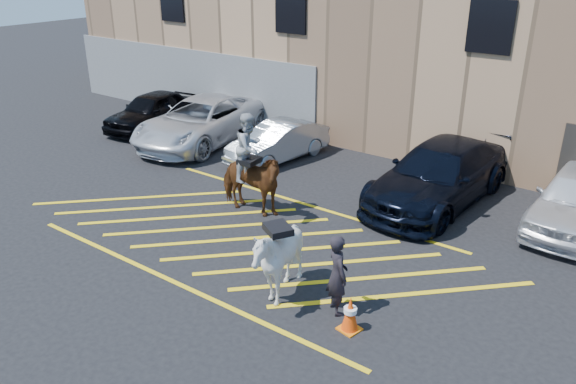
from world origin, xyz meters
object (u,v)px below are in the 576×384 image
Objects in this scene: car_blue_suv at (439,174)px; car_black_suv at (152,111)px; car_white_pickup at (201,121)px; car_silver_sedan at (278,142)px; mounted_bay at (250,174)px; traffic_cone at (350,314)px; handler at (337,274)px; saddled_white at (278,259)px.

car_black_suv is at bearing -175.72° from car_blue_suv.
car_black_suv is 0.73× the size of car_white_pickup.
car_black_suv reaches higher than car_silver_sedan.
car_blue_suv is at bearing 44.22° from mounted_bay.
traffic_cone is (6.71, -6.64, -0.27)m from car_silver_sedan.
car_silver_sedan reaches higher than traffic_cone.
car_blue_suv reaches higher than car_silver_sedan.
handler is 1.25m from saddled_white.
car_black_suv is 14.55m from traffic_cone.
car_white_pickup is at bearing 142.59° from saddled_white.
saddled_white is (4.97, -6.57, 0.26)m from car_silver_sedan.
car_blue_suv is at bearing 83.39° from saddled_white.
traffic_cone is (0.99, -6.56, -0.46)m from car_blue_suv.
car_black_suv is 1.10× the size of car_silver_sedan.
saddled_white is 1.82m from traffic_cone.
car_silver_sedan is 1.83× the size of saddled_white.
car_blue_suv reaches higher than car_black_suv.
car_white_pickup is 8.02× the size of traffic_cone.
car_blue_suv is at bearing 98.57° from traffic_cone.
handler is at bearing -81.19° from car_blue_suv.
car_white_pickup is 11.39m from handler.
handler reaches higher than car_blue_suv.
mounted_bay reaches higher than car_silver_sedan.
mounted_bay reaches higher than saddled_white.
car_black_suv is 1.53× the size of mounted_bay.
mounted_bay is (1.92, -3.78, 0.49)m from car_silver_sedan.
car_black_suv is 2.83m from car_white_pickup.
traffic_cone is at bearing -36.89° from car_silver_sedan.
saddled_white is 2.90× the size of traffic_cone.
car_black_suv reaches higher than traffic_cone.
car_white_pickup is 1.03× the size of car_blue_suv.
car_blue_suv is at bearing -6.38° from car_black_suv.
car_silver_sedan is 1.38× the size of mounted_bay.
traffic_cone is (1.74, -0.07, -0.53)m from saddled_white.
saddled_white reaches higher than car_silver_sedan.
mounted_bay is (-3.80, -3.70, 0.30)m from car_blue_suv.
saddled_white is (-0.75, -6.48, 0.07)m from car_blue_suv.
car_silver_sedan is 9.45m from traffic_cone.
car_white_pickup is 2.09× the size of mounted_bay.
mounted_bay is 3.83× the size of traffic_cone.
mounted_bay is at bearing -131.25° from car_blue_suv.
mounted_bay is 4.13m from saddled_white.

